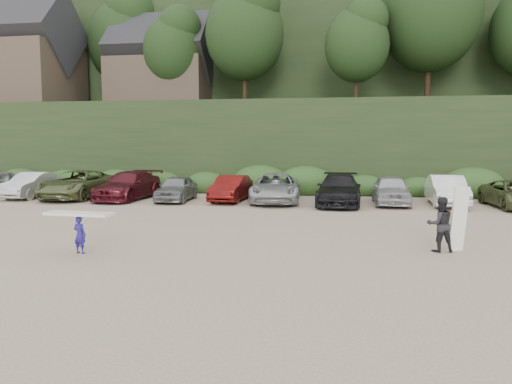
# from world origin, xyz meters

# --- Properties ---
(ground) EXTENTS (120.00, 120.00, 0.00)m
(ground) POSITION_xyz_m (0.00, 0.00, 0.00)
(ground) COLOR tan
(ground) RESTS_ON ground
(hillside_backdrop) EXTENTS (90.00, 41.50, 28.00)m
(hillside_backdrop) POSITION_xyz_m (-0.26, 35.93, 11.22)
(hillside_backdrop) COLOR black
(hillside_backdrop) RESTS_ON ground
(parked_cars) EXTENTS (36.95, 6.12, 1.61)m
(parked_cars) POSITION_xyz_m (-0.67, 10.00, 0.76)
(parked_cars) COLOR #B4B4B9
(parked_cars) RESTS_ON ground
(child_surfer) EXTENTS (2.11, 0.71, 1.24)m
(child_surfer) POSITION_xyz_m (-4.72, -3.09, 0.85)
(child_surfer) COLOR navy
(child_surfer) RESTS_ON ground
(adult_surfer) EXTENTS (1.32, 0.79, 1.98)m
(adult_surfer) POSITION_xyz_m (6.00, -1.00, 0.85)
(adult_surfer) COLOR black
(adult_surfer) RESTS_ON ground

